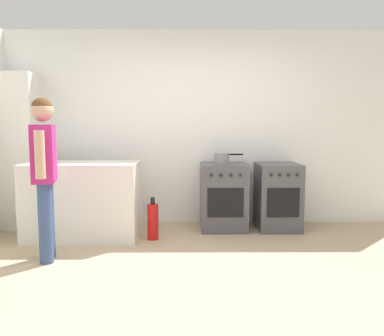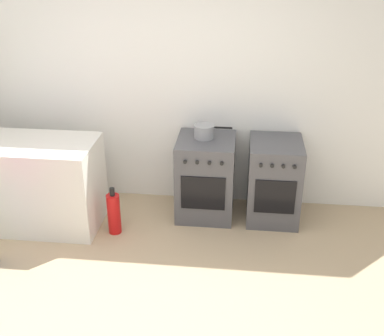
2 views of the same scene
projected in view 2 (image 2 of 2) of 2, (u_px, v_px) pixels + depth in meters
ground_plane at (145, 312)px, 3.82m from camera, size 8.00×8.00×0.00m
back_wall at (176, 85)px, 5.00m from camera, size 6.00×0.10×2.60m
counter_unit at (34, 184)px, 4.83m from camera, size 1.30×0.70×0.90m
oven_left at (206, 177)px, 5.01m from camera, size 0.59×0.62×0.85m
oven_right at (274, 181)px, 4.94m from camera, size 0.53×0.62×0.85m
pot at (204, 131)px, 4.84m from camera, size 0.38×0.20×0.14m
fire_extinguisher at (114, 213)px, 4.76m from camera, size 0.13×0.13×0.50m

